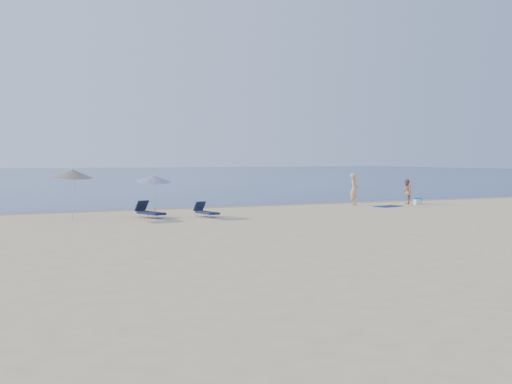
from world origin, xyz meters
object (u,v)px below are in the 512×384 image
at_px(blue_cooler, 417,200).
at_px(umbrella_near, 154,179).
at_px(person_right, 407,192).
at_px(person_left, 354,189).

xyz_separation_m(blue_cooler, umbrella_near, (-17.61, -2.44, 1.67)).
bearing_deg(person_right, blue_cooler, 147.42).
xyz_separation_m(person_left, person_right, (3.42, -0.58, -0.18)).
bearing_deg(person_right, umbrella_near, -45.48).
bearing_deg(blue_cooler, person_left, -163.40).
xyz_separation_m(person_right, umbrella_near, (-16.45, -2.02, 1.06)).
distance_m(blue_cooler, umbrella_near, 17.86).
xyz_separation_m(person_left, umbrella_near, (-13.02, -2.60, 0.88)).
bearing_deg(umbrella_near, person_left, 13.56).
bearing_deg(person_left, person_right, -57.44).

